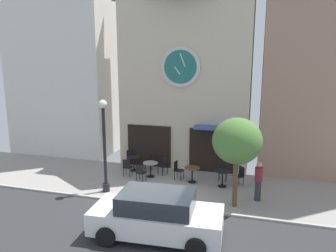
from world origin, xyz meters
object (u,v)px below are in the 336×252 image
at_px(cafe_table_near_door, 134,161).
at_px(cafe_table_rightmost, 192,171).
at_px(pedestrian_maroon, 258,181).
at_px(cafe_table_leftmost, 150,166).
at_px(cafe_chair_facing_wall, 149,160).
at_px(cafe_chair_outer, 140,172).
at_px(parked_car_white, 157,215).
at_px(cafe_chair_left_end, 127,166).
at_px(cafe_chair_right_end, 130,157).
at_px(cafe_chair_near_lamp, 223,170).
at_px(cafe_chair_curbside, 240,174).
at_px(cafe_chair_under_awning, 164,164).
at_px(street_lamp, 105,146).
at_px(cafe_table_center, 222,175).
at_px(cafe_chair_near_tree, 177,169).
at_px(street_tree, 237,141).

distance_m(cafe_table_near_door, cafe_table_rightmost, 3.41).
distance_m(cafe_table_near_door, pedestrian_maroon, 6.70).
xyz_separation_m(cafe_table_leftmost, cafe_chair_facing_wall, (-0.40, 0.99, -0.01)).
relative_size(cafe_chair_outer, parked_car_white, 0.20).
distance_m(cafe_chair_outer, cafe_chair_left_end, 1.09).
xyz_separation_m(cafe_table_near_door, cafe_chair_right_end, (-0.47, 0.63, 0.01)).
height_order(cafe_chair_near_lamp, cafe_chair_curbside, same).
height_order(cafe_table_rightmost, cafe_chair_outer, cafe_chair_outer).
distance_m(cafe_chair_outer, parked_car_white, 4.97).
bearing_deg(cafe_chair_right_end, cafe_chair_outer, -56.22).
height_order(cafe_table_rightmost, cafe_chair_under_awning, cafe_chair_under_awning).
bearing_deg(cafe_table_leftmost, street_lamp, -119.94).
relative_size(cafe_table_leftmost, cafe_chair_curbside, 0.84).
xyz_separation_m(cafe_chair_right_end, cafe_chair_outer, (1.38, -2.07, 0.00)).
relative_size(cafe_table_near_door, cafe_table_leftmost, 1.01).
bearing_deg(pedestrian_maroon, cafe_chair_near_lamp, 130.49).
relative_size(cafe_table_center, cafe_chair_outer, 0.86).
relative_size(cafe_chair_right_end, parked_car_white, 0.20).
bearing_deg(cafe_chair_facing_wall, parked_car_white, -68.69).
relative_size(cafe_table_near_door, cafe_table_center, 0.99).
relative_size(cafe_table_leftmost, cafe_chair_near_lamp, 0.84).
bearing_deg(cafe_chair_left_end, cafe_table_leftmost, 11.92).
bearing_deg(cafe_chair_facing_wall, cafe_chair_curbside, -10.53).
xyz_separation_m(cafe_chair_near_tree, cafe_chair_facing_wall, (-1.79, 0.91, 0.00)).
bearing_deg(cafe_chair_facing_wall, cafe_chair_near_tree, -26.91).
distance_m(cafe_table_rightmost, cafe_chair_near_tree, 0.83).
xyz_separation_m(cafe_chair_near_lamp, cafe_chair_right_end, (-5.18, 0.73, 0.00)).
distance_m(cafe_table_center, cafe_chair_near_lamp, 0.84).
xyz_separation_m(cafe_table_center, cafe_chair_near_lamp, (-0.06, 0.83, -0.03)).
bearing_deg(cafe_chair_curbside, cafe_table_near_door, 174.60).
relative_size(cafe_chair_near_lamp, pedestrian_maroon, 0.54).
xyz_separation_m(cafe_table_near_door, cafe_chair_under_awning, (1.68, -0.04, 0.01)).
distance_m(street_lamp, cafe_table_leftmost, 3.06).
relative_size(cafe_table_center, cafe_chair_under_awning, 0.86).
xyz_separation_m(cafe_table_near_door, cafe_table_leftmost, (1.15, -0.62, 0.02)).
xyz_separation_m(cafe_table_center, cafe_chair_outer, (-3.86, -0.50, -0.03)).
relative_size(cafe_chair_right_end, cafe_chair_curbside, 1.00).
xyz_separation_m(cafe_chair_under_awning, cafe_chair_facing_wall, (-0.94, 0.41, 0.00)).
bearing_deg(parked_car_white, cafe_chair_facing_wall, 111.31).
height_order(street_lamp, cafe_chair_near_lamp, street_lamp).
bearing_deg(street_lamp, cafe_chair_near_tree, 41.23).
bearing_deg(cafe_table_leftmost, cafe_chair_near_lamp, 8.39).
xyz_separation_m(street_tree, cafe_table_rightmost, (-2.16, 2.07, -2.14)).
height_order(cafe_table_leftmost, cafe_table_rightmost, cafe_table_rightmost).
relative_size(cafe_table_leftmost, cafe_table_rightmost, 1.00).
relative_size(street_lamp, cafe_chair_outer, 4.58).
distance_m(cafe_table_rightmost, cafe_chair_under_awning, 1.80).
relative_size(street_lamp, cafe_table_rightmost, 5.49).
distance_m(cafe_table_leftmost, cafe_table_center, 3.64).
height_order(cafe_table_leftmost, cafe_chair_near_lamp, cafe_chair_near_lamp).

